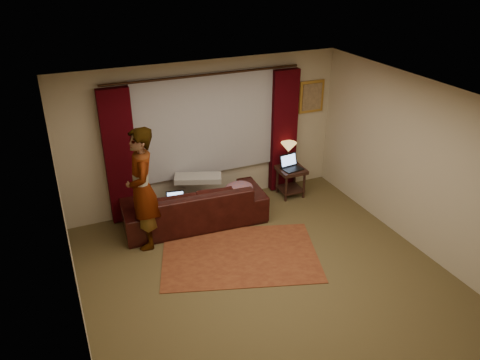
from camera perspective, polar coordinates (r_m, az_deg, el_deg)
name	(u,v)px	position (r m, az deg, el deg)	size (l,w,h in m)	color
floor	(267,278)	(6.84, 3.32, -11.89)	(5.00, 5.00, 0.01)	brown
ceiling	(273,102)	(5.60, 4.02, 9.45)	(5.00, 5.00, 0.02)	silver
wall_back	(205,135)	(8.21, -4.29, 5.48)	(5.00, 0.02, 2.60)	#C1B498
wall_front	(400,326)	(4.46, 18.90, -16.53)	(5.00, 0.02, 2.60)	#C1B498
wall_left	(69,242)	(5.58, -20.11, -7.09)	(0.02, 5.00, 2.60)	#C1B498
wall_right	(419,166)	(7.49, 20.98, 1.57)	(0.02, 5.00, 2.60)	#C1B498
sheer_curtain	(206,125)	(8.08, -4.19, 6.67)	(2.50, 0.05, 1.80)	#A6A6AE
drape_left	(120,158)	(7.83, -14.38, 2.66)	(0.50, 0.14, 2.30)	#350208
drape_right	(284,131)	(8.73, 5.34, 5.92)	(0.50, 0.14, 2.30)	#350208
curtain_rod	(205,75)	(7.78, -4.28, 12.65)	(0.04, 0.04, 3.40)	black
picture_frame	(311,97)	(8.91, 8.70, 10.02)	(0.50, 0.04, 0.60)	#BD8B36
sofa	(194,197)	(7.87, -5.65, -2.13)	(2.38, 1.03, 0.96)	black
throw_blanket	(197,164)	(7.90, -5.22, 1.90)	(0.79, 0.32, 0.09)	#9F9E98
clothing_pile	(239,189)	(7.87, -0.16, -1.09)	(0.51, 0.39, 0.21)	#815060
laptop_sofa	(176,201)	(7.59, -7.82, -2.51)	(0.29, 0.32, 0.21)	black
area_rug	(240,255)	(7.26, -0.01, -9.13)	(2.36, 1.57, 0.01)	brown
end_table	(291,182)	(8.84, 6.18, -0.21)	(0.48, 0.48, 0.56)	black
tiffany_lamp	(288,154)	(8.72, 5.90, 3.12)	(0.29, 0.29, 0.47)	olive
laptop_table	(293,163)	(8.63, 6.43, 2.09)	(0.36, 0.39, 0.26)	black
person	(142,189)	(7.19, -11.81, -1.11)	(0.57, 0.57, 1.95)	#9F9E98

